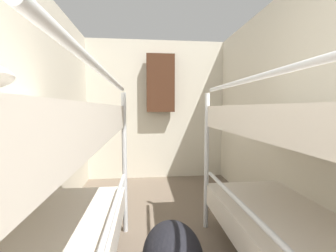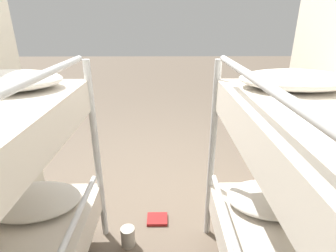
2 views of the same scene
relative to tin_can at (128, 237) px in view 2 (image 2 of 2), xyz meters
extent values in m
plane|color=#6B5B4C|center=(-0.20, -0.69, -0.07)|extent=(20.00, 20.00, 0.00)
cylinder|color=silver|center=(-0.58, -0.12, 0.57)|extent=(0.04, 0.04, 1.29)
ellipsoid|color=silver|center=(-0.94, 0.10, 0.40)|extent=(0.58, 0.40, 0.09)
ellipsoid|color=silver|center=(-0.94, 0.10, 1.15)|extent=(0.58, 0.40, 0.09)
cylinder|color=silver|center=(-0.58, 0.79, 1.24)|extent=(0.03, 1.59, 0.03)
cylinder|color=silver|center=(0.19, -0.12, 0.57)|extent=(0.04, 0.04, 1.29)
ellipsoid|color=silver|center=(0.55, 0.10, 0.40)|extent=(0.58, 0.40, 0.09)
ellipsoid|color=silver|center=(0.55, 0.10, 1.15)|extent=(0.58, 0.40, 0.09)
cylinder|color=#B7B2A8|center=(0.00, 0.00, 0.00)|extent=(0.10, 0.10, 0.14)
cube|color=maroon|center=(-0.20, -0.24, -0.06)|extent=(0.16, 0.14, 0.02)
camera|label=1|loc=(-0.40, -0.35, 1.08)|focal=24.00mm
camera|label=2|loc=(-0.27, 1.44, 1.43)|focal=28.00mm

